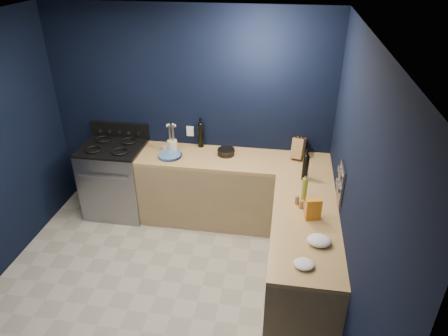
% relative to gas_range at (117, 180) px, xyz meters
% --- Properties ---
extents(floor, '(3.50, 3.50, 0.02)m').
position_rel_gas_range_xyz_m(floor, '(0.93, -1.42, -0.47)').
color(floor, '#AAA595').
rests_on(floor, ground).
extents(ceiling, '(3.50, 3.50, 0.02)m').
position_rel_gas_range_xyz_m(ceiling, '(0.93, -1.42, 2.15)').
color(ceiling, silver).
rests_on(ceiling, ground).
extents(wall_back, '(3.50, 0.02, 2.60)m').
position_rel_gas_range_xyz_m(wall_back, '(0.93, 0.34, 0.84)').
color(wall_back, black).
rests_on(wall_back, ground).
extents(wall_right, '(0.02, 3.50, 2.60)m').
position_rel_gas_range_xyz_m(wall_right, '(2.69, -1.42, 0.84)').
color(wall_right, black).
rests_on(wall_right, ground).
extents(cab_back, '(2.30, 0.63, 0.86)m').
position_rel_gas_range_xyz_m(cab_back, '(1.53, 0.02, -0.03)').
color(cab_back, '#997E55').
rests_on(cab_back, floor).
extents(top_back, '(2.30, 0.63, 0.04)m').
position_rel_gas_range_xyz_m(top_back, '(1.53, 0.02, 0.42)').
color(top_back, olive).
rests_on(top_back, cab_back).
extents(cab_right, '(0.63, 1.67, 0.86)m').
position_rel_gas_range_xyz_m(cab_right, '(2.37, -1.13, -0.03)').
color(cab_right, '#997E55').
rests_on(cab_right, floor).
extents(top_right, '(0.63, 1.67, 0.04)m').
position_rel_gas_range_xyz_m(top_right, '(2.37, -1.13, 0.42)').
color(top_right, olive).
rests_on(top_right, cab_right).
extents(gas_range, '(0.76, 0.66, 0.92)m').
position_rel_gas_range_xyz_m(gas_range, '(0.00, 0.00, 0.00)').
color(gas_range, gray).
rests_on(gas_range, floor).
extents(oven_door, '(0.59, 0.02, 0.42)m').
position_rel_gas_range_xyz_m(oven_door, '(0.00, -0.32, -0.01)').
color(oven_door, black).
rests_on(oven_door, gas_range).
extents(cooktop, '(0.76, 0.66, 0.03)m').
position_rel_gas_range_xyz_m(cooktop, '(0.00, 0.00, 0.48)').
color(cooktop, black).
rests_on(cooktop, gas_range).
extents(backguard, '(0.76, 0.06, 0.20)m').
position_rel_gas_range_xyz_m(backguard, '(0.00, 0.30, 0.58)').
color(backguard, black).
rests_on(backguard, gas_range).
extents(spice_panel, '(0.02, 0.28, 0.38)m').
position_rel_gas_range_xyz_m(spice_panel, '(2.67, -0.87, 0.72)').
color(spice_panel, gray).
rests_on(spice_panel, wall_right).
extents(wall_outlet, '(0.09, 0.02, 0.13)m').
position_rel_gas_range_xyz_m(wall_outlet, '(0.93, 0.32, 0.62)').
color(wall_outlet, white).
rests_on(wall_outlet, wall_back).
extents(plate_stack, '(0.28, 0.28, 0.03)m').
position_rel_gas_range_xyz_m(plate_stack, '(0.76, -0.07, 0.46)').
color(plate_stack, '#305493').
rests_on(plate_stack, top_back).
extents(ramekin, '(0.11, 0.11, 0.03)m').
position_rel_gas_range_xyz_m(ramekin, '(0.65, 0.13, 0.46)').
color(ramekin, white).
rests_on(ramekin, top_back).
extents(utensil_crock, '(0.13, 0.13, 0.15)m').
position_rel_gas_range_xyz_m(utensil_crock, '(0.76, 0.07, 0.51)').
color(utensil_crock, '#F1F1C4').
rests_on(utensil_crock, top_back).
extents(wine_bottle_back, '(0.09, 0.09, 0.30)m').
position_rel_gas_range_xyz_m(wine_bottle_back, '(1.08, 0.27, 0.59)').
color(wine_bottle_back, black).
rests_on(wine_bottle_back, top_back).
extents(lemon_basket, '(0.25, 0.25, 0.08)m').
position_rel_gas_range_xyz_m(lemon_basket, '(1.42, 0.09, 0.48)').
color(lemon_basket, black).
rests_on(lemon_basket, top_back).
extents(knife_block, '(0.19, 0.30, 0.29)m').
position_rel_gas_range_xyz_m(knife_block, '(2.29, 0.18, 0.56)').
color(knife_block, olive).
rests_on(knife_block, top_back).
extents(wine_bottle_right, '(0.08, 0.08, 0.28)m').
position_rel_gas_range_xyz_m(wine_bottle_right, '(2.36, -0.35, 0.58)').
color(wine_bottle_right, black).
rests_on(wine_bottle_right, top_right).
extents(oil_bottle, '(0.07, 0.07, 0.24)m').
position_rel_gas_range_xyz_m(oil_bottle, '(2.34, -0.76, 0.56)').
color(oil_bottle, olive).
rests_on(oil_bottle, top_right).
extents(spice_jar_near, '(0.05, 0.05, 0.09)m').
position_rel_gas_range_xyz_m(spice_jar_near, '(2.28, -0.85, 0.48)').
color(spice_jar_near, olive).
rests_on(spice_jar_near, top_right).
extents(spice_jar_far, '(0.05, 0.05, 0.08)m').
position_rel_gas_range_xyz_m(spice_jar_far, '(2.32, -0.92, 0.48)').
color(spice_jar_far, olive).
rests_on(spice_jar_far, top_right).
extents(crouton_bag, '(0.16, 0.10, 0.21)m').
position_rel_gas_range_xyz_m(crouton_bag, '(2.42, -1.08, 0.55)').
color(crouton_bag, red).
rests_on(crouton_bag, top_right).
extents(towel_front, '(0.23, 0.21, 0.07)m').
position_rel_gas_range_xyz_m(towel_front, '(2.47, -1.44, 0.48)').
color(towel_front, white).
rests_on(towel_front, top_right).
extents(towel_end, '(0.20, 0.19, 0.05)m').
position_rel_gas_range_xyz_m(towel_end, '(2.34, -1.75, 0.47)').
color(towel_end, white).
rests_on(towel_end, top_right).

